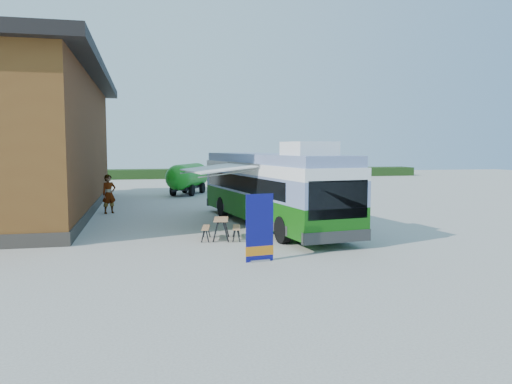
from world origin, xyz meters
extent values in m
plane|color=#BCB7AD|center=(0.00, 0.00, 0.00)|extent=(100.00, 100.00, 0.00)
cube|color=brown|center=(-10.50, 10.00, 3.50)|extent=(8.00, 20.00, 7.00)
cube|color=black|center=(-10.50, 10.00, 7.25)|extent=(9.60, 21.20, 0.50)
cube|color=#332D28|center=(-10.50, 10.00, 0.25)|extent=(8.10, 20.10, 0.50)
cube|color=#264419|center=(8.00, 38.00, 0.50)|extent=(40.00, 3.00, 1.00)
cube|color=#196B11|center=(1.40, 2.92, 0.88)|extent=(4.06, 11.95, 1.07)
cube|color=#7183B1|center=(1.40, 2.92, 1.86)|extent=(4.06, 11.95, 0.88)
cube|color=black|center=(0.13, 3.23, 1.86)|extent=(1.41, 9.68, 0.68)
cube|color=black|center=(2.53, 3.57, 1.86)|extent=(1.41, 9.68, 0.68)
cube|color=white|center=(1.40, 2.92, 2.52)|extent=(4.06, 11.95, 0.44)
cube|color=#7183B1|center=(1.40, 2.92, 2.93)|extent=(3.89, 11.74, 0.39)
cube|color=white|center=(1.92, -0.76, 3.37)|extent=(1.79, 1.96, 0.49)
cube|color=black|center=(2.22, -2.86, 1.71)|extent=(2.19, 0.37, 1.27)
cube|color=#2D2D2D|center=(2.21, -2.81, 0.49)|extent=(2.50, 0.55, 0.39)
cube|color=#2D2D2D|center=(0.59, 8.65, 0.49)|extent=(2.50, 0.55, 0.39)
cylinder|color=black|center=(0.86, -1.10, 0.49)|extent=(0.43, 1.01, 0.98)
cylinder|color=black|center=(3.04, -0.80, 0.49)|extent=(0.43, 1.01, 0.98)
cylinder|color=black|center=(-0.17, 6.15, 0.49)|extent=(0.43, 1.01, 0.98)
cylinder|color=black|center=(2.01, 6.46, 0.49)|extent=(0.43, 1.01, 0.98)
cube|color=white|center=(-0.95, 2.61, 2.61)|extent=(2.85, 4.06, 0.30)
cube|color=#A5A8AD|center=(0.22, 2.78, 2.79)|extent=(0.72, 4.05, 0.15)
cylinder|color=#A5A8AD|center=(-0.72, 1.04, 2.51)|extent=(2.43, 0.39, 0.31)
cylinder|color=#A5A8AD|center=(-1.17, 4.18, 2.51)|extent=(2.43, 0.39, 0.31)
cube|color=navy|center=(-0.60, -3.67, 1.02)|extent=(0.86, 0.15, 2.04)
cube|color=orange|center=(-0.60, -3.67, 0.33)|extent=(0.88, 0.16, 0.29)
cube|color=#A5A8AD|center=(-0.60, -3.67, 0.03)|extent=(0.63, 0.26, 0.06)
cylinder|color=#A5A8AD|center=(-0.60, -3.65, 1.02)|extent=(0.03, 0.03, 2.04)
cube|color=tan|center=(-1.18, 0.09, 0.77)|extent=(0.72, 1.30, 0.04)
cube|color=tan|center=(-1.73, 0.19, 0.46)|extent=(0.47, 1.25, 0.04)
cube|color=tan|center=(-0.63, -0.01, 0.46)|extent=(0.47, 1.25, 0.04)
cube|color=black|center=(-1.45, -0.38, 0.38)|extent=(0.06, 0.06, 0.76)
cube|color=black|center=(-1.09, -0.45, 0.38)|extent=(0.06, 0.06, 0.76)
cube|color=black|center=(-1.27, 0.62, 0.38)|extent=(0.06, 0.06, 0.76)
cube|color=black|center=(-0.91, 0.56, 0.38)|extent=(0.06, 0.06, 0.76)
imported|color=#999999|center=(-5.70, 8.69, 1.01)|extent=(0.87, 0.76, 2.02)
imported|color=#999999|center=(0.51, 9.10, 0.99)|extent=(1.21, 1.21, 1.98)
cylinder|color=#188919|center=(-0.79, 18.32, 1.33)|extent=(3.27, 4.34, 1.78)
sphere|color=#188919|center=(-1.62, 16.53, 1.33)|extent=(1.78, 1.78, 1.78)
sphere|color=#188919|center=(0.04, 20.12, 1.33)|extent=(1.78, 1.78, 1.78)
cube|color=black|center=(-0.79, 18.32, 0.54)|extent=(2.81, 4.27, 0.20)
cube|color=black|center=(-1.87, 15.99, 0.49)|extent=(0.60, 1.13, 0.10)
cylinder|color=black|center=(-1.92, 17.53, 0.40)|extent=(0.56, 0.82, 0.79)
cylinder|color=black|center=(-0.66, 16.96, 0.40)|extent=(0.56, 0.82, 0.79)
cylinder|color=black|center=(-0.92, 19.69, 0.40)|extent=(0.56, 0.82, 0.79)
cylinder|color=black|center=(0.33, 19.11, 0.40)|extent=(0.56, 0.82, 0.79)
camera|label=1|loc=(-3.95, -17.97, 3.41)|focal=35.00mm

